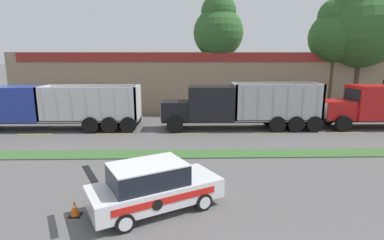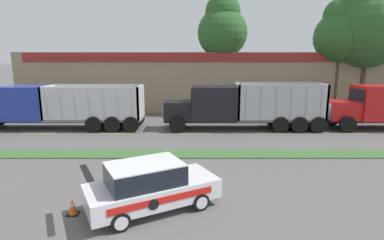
{
  "view_description": "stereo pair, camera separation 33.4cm",
  "coord_description": "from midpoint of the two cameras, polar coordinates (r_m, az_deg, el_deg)",
  "views": [
    {
      "loc": [
        -0.42,
        -4.4,
        5.08
      ],
      "look_at": [
        -0.06,
        10.44,
        2.03
      ],
      "focal_mm": 28.0,
      "sensor_mm": 36.0,
      "label": 1
    },
    {
      "loc": [
        -0.09,
        -4.4,
        5.08
      ],
      "look_at": [
        -0.06,
        10.44,
        2.03
      ],
      "focal_mm": 28.0,
      "sensor_mm": 36.0,
      "label": 2
    }
  ],
  "objects": [
    {
      "name": "centre_line_2",
      "position": [
        23.28,
        -28.11,
        -2.39
      ],
      "size": [
        2.4,
        0.14,
        0.01
      ],
      "primitive_type": "cube",
      "color": "yellow",
      "rests_on": "ground_plane"
    },
    {
      "name": "centre_line_6",
      "position": [
        23.59,
        26.81,
        -2.1
      ],
      "size": [
        2.4,
        0.14,
        0.01
      ],
      "primitive_type": "cube",
      "color": "yellow",
      "rests_on": "ground_plane"
    },
    {
      "name": "store_building_backdrop",
      "position": [
        33.82,
        6.69,
        7.71
      ],
      "size": [
        41.68,
        12.1,
        5.66
      ],
      "color": "#9E896B",
      "rests_on": "ground_plane"
    },
    {
      "name": "traffic_cone",
      "position": [
        10.99,
        -22.28,
        -15.28
      ],
      "size": [
        0.38,
        0.38,
        0.55
      ],
      "color": "black",
      "rests_on": "ground_plane"
    },
    {
      "name": "centre_line_4",
      "position": [
        20.8,
        -0.45,
        -2.52
      ],
      "size": [
        2.4,
        0.14,
        0.01
      ],
      "primitive_type": "cube",
      "color": "yellow",
      "rests_on": "ground_plane"
    },
    {
      "name": "tree_behind_left",
      "position": [
        31.89,
        29.34,
        15.91
      ],
      "size": [
        6.73,
        6.73,
        12.65
      ],
      "color": "brown",
      "rests_on": "ground_plane"
    },
    {
      "name": "dump_truck_trail",
      "position": [
        24.38,
        -27.77,
        2.09
      ],
      "size": [
        12.63,
        2.67,
        3.19
      ],
      "color": "black",
      "rests_on": "ground_plane"
    },
    {
      "name": "tree_behind_right",
      "position": [
        28.92,
        4.7,
        17.07
      ],
      "size": [
        4.6,
        4.6,
        10.87
      ],
      "color": "brown",
      "rests_on": "ground_plane"
    },
    {
      "name": "tree_behind_centre",
      "position": [
        30.75,
        25.18,
        14.82
      ],
      "size": [
        4.5,
        4.5,
        10.34
      ],
      "color": "brown",
      "rests_on": "ground_plane"
    },
    {
      "name": "centre_line_5",
      "position": [
        21.57,
        14.05,
        -2.36
      ],
      "size": [
        2.4,
        0.14,
        0.01
      ],
      "primitive_type": "cube",
      "color": "yellow",
      "rests_on": "ground_plane"
    },
    {
      "name": "rally_car",
      "position": [
        10.49,
        -8.34,
        -12.34
      ],
      "size": [
        4.78,
        3.72,
        1.7
      ],
      "color": "white",
      "rests_on": "ground_plane"
    },
    {
      "name": "centre_line_3",
      "position": [
        21.41,
        -15.08,
        -2.53
      ],
      "size": [
        2.4,
        0.14,
        0.01
      ],
      "primitive_type": "cube",
      "color": "yellow",
      "rests_on": "ground_plane"
    },
    {
      "name": "dump_truck_lead",
      "position": [
        21.92,
        6.31,
        2.51
      ],
      "size": [
        11.45,
        2.6,
        3.35
      ],
      "color": "black",
      "rests_on": "ground_plane"
    },
    {
      "name": "grass_verge",
      "position": [
        16.26,
        -0.45,
        -6.49
      ],
      "size": [
        120.0,
        1.43,
        0.06
      ],
      "primitive_type": "cube",
      "color": "#3D6633",
      "rests_on": "ground_plane"
    }
  ]
}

